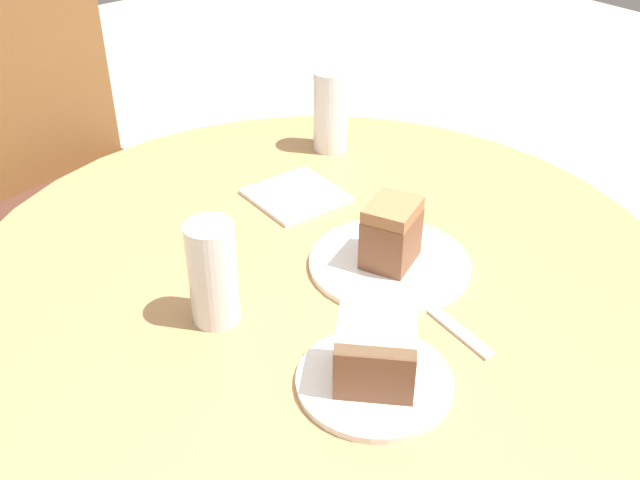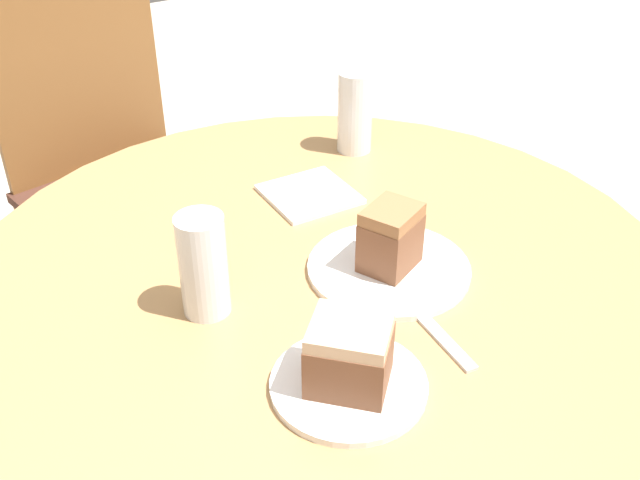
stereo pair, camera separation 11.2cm
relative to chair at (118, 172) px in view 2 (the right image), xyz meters
The scene contains 10 objects.
table 0.92m from the chair, 88.13° to the right, with size 1.09×1.09×0.74m.
chair is the anchor object (origin of this frame).
plate_near 1.03m from the chair, 83.99° to the right, with size 0.24×0.24×0.01m.
plate_far 1.19m from the chair, 94.23° to the right, with size 0.19×0.19×0.01m.
cake_slice_near 1.04m from the chair, 83.99° to the right, with size 0.10×0.10×0.10m.
cake_slice_far 1.20m from the chair, 94.23° to the right, with size 0.13×0.13×0.09m.
glass_lemonade 0.99m from the chair, 100.12° to the right, with size 0.07×0.07×0.15m.
glass_water 0.76m from the chair, 64.89° to the right, with size 0.07×0.07×0.16m.
napkin_stack 0.78m from the chair, 80.55° to the right, with size 0.15×0.15×0.01m.
fork 1.16m from the chair, 86.37° to the right, with size 0.04×0.18×0.00m.
Camera 2 is at (-0.50, -0.79, 1.40)m, focal length 42.00 mm.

